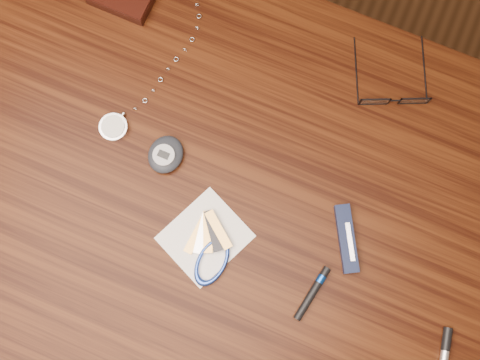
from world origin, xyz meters
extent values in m
plane|color=#472814|center=(0.00, 0.00, 0.00)|extent=(3.80, 3.80, 0.00)
cube|color=#331608|center=(0.00, 0.00, 0.73)|extent=(1.00, 0.70, 0.03)
cylinder|color=#4C2814|center=(-0.45, 0.30, 0.36)|extent=(0.05, 0.05, 0.71)
cylinder|color=#4C2814|center=(0.45, 0.30, 0.36)|extent=(0.05, 0.05, 0.71)
cube|color=black|center=(0.19, 0.22, 0.76)|extent=(0.04, 0.02, 0.02)
cube|color=silver|center=(0.19, 0.22, 0.76)|extent=(0.04, 0.02, 0.02)
cylinder|color=black|center=(0.15, 0.26, 0.75)|extent=(0.05, 0.10, 0.00)
cube|color=black|center=(0.25, 0.24, 0.76)|extent=(0.04, 0.02, 0.02)
cube|color=silver|center=(0.25, 0.24, 0.76)|extent=(0.04, 0.02, 0.02)
cylinder|color=black|center=(0.25, 0.30, 0.75)|extent=(0.05, 0.10, 0.00)
cube|color=black|center=(0.22, 0.23, 0.77)|extent=(0.01, 0.01, 0.00)
cylinder|color=silver|center=(-0.15, 0.03, 0.76)|extent=(0.04, 0.04, 0.01)
cylinder|color=silver|center=(-0.15, 0.03, 0.76)|extent=(0.04, 0.04, 0.00)
cylinder|color=silver|center=(-0.15, 0.05, 0.76)|extent=(0.01, 0.01, 0.01)
torus|color=silver|center=(-0.14, 0.07, 0.75)|extent=(0.01, 0.01, 0.01)
torus|color=silver|center=(-0.13, 0.09, 0.75)|extent=(0.01, 0.01, 0.00)
torus|color=silver|center=(-0.12, 0.11, 0.75)|extent=(0.01, 0.01, 0.01)
torus|color=silver|center=(-0.12, 0.13, 0.75)|extent=(0.01, 0.01, 0.00)
torus|color=silver|center=(-0.12, 0.15, 0.75)|extent=(0.01, 0.01, 0.01)
torus|color=silver|center=(-0.11, 0.17, 0.75)|extent=(0.01, 0.01, 0.00)
torus|color=silver|center=(-0.11, 0.19, 0.75)|extent=(0.01, 0.00, 0.01)
torus|color=silver|center=(-0.10, 0.21, 0.75)|extent=(0.01, 0.01, 0.00)
torus|color=silver|center=(-0.10, 0.23, 0.75)|extent=(0.01, 0.00, 0.01)
torus|color=silver|center=(-0.11, 0.25, 0.75)|extent=(0.01, 0.01, 0.00)
torus|color=silver|center=(-0.12, 0.26, 0.75)|extent=(0.01, 0.01, 0.01)
ellipsoid|color=#21242D|center=(-0.06, 0.02, 0.76)|extent=(0.05, 0.06, 0.02)
cylinder|color=#A1A4A8|center=(-0.06, 0.02, 0.77)|extent=(0.03, 0.03, 0.00)
cube|color=black|center=(-0.06, 0.02, 0.77)|extent=(0.02, 0.01, 0.00)
cube|color=white|center=(0.04, -0.07, 0.75)|extent=(0.14, 0.14, 0.00)
torus|color=#2341A6|center=(0.06, -0.09, 0.76)|extent=(0.06, 0.06, 0.01)
cube|color=olive|center=(0.03, -0.07, 0.75)|extent=(0.02, 0.06, 0.00)
cube|color=silver|center=(0.03, -0.06, 0.75)|extent=(0.02, 0.06, 0.00)
cube|color=olive|center=(0.04, -0.06, 0.76)|extent=(0.04, 0.06, 0.00)
cube|color=black|center=(0.05, -0.05, 0.76)|extent=(0.05, 0.06, 0.00)
cube|color=olive|center=(0.05, -0.05, 0.76)|extent=(0.06, 0.05, 0.00)
cube|color=#0F1C36|center=(0.23, 0.01, 0.76)|extent=(0.07, 0.10, 0.01)
cube|color=white|center=(0.23, 0.01, 0.76)|extent=(0.03, 0.05, 0.00)
cylinder|color=black|center=(0.41, -0.07, 0.76)|extent=(0.02, 0.03, 0.01)
cylinder|color=black|center=(0.21, -0.08, 0.76)|extent=(0.03, 0.09, 0.01)
cylinder|color=#0F40A7|center=(0.22, -0.06, 0.76)|extent=(0.01, 0.01, 0.01)
camera|label=1|loc=(0.12, -0.12, 1.62)|focal=45.00mm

